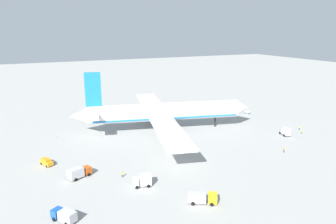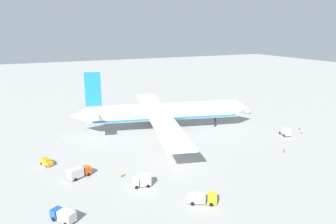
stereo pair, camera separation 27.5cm
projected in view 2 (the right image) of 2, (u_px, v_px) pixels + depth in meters
name	position (u px, v px, depth m)	size (l,w,h in m)	color
ground_plane	(166.00, 129.00, 128.81)	(600.00, 600.00, 0.00)	#9E9E99
airliner	(163.00, 112.00, 126.80)	(71.86, 81.13, 23.95)	white
service_truck_0	(79.00, 172.00, 86.78)	(6.84, 4.68, 2.96)	#BF4C14
service_truck_1	(285.00, 131.00, 121.22)	(3.33, 5.11, 3.18)	#999EA5
service_truck_2	(64.00, 215.00, 67.07)	(5.10, 5.97, 2.60)	#194CA5
service_truck_3	(142.00, 180.00, 82.04)	(4.98, 3.27, 3.18)	white
service_truck_4	(202.00, 198.00, 74.13)	(7.06, 5.50, 2.46)	yellow
service_van	(46.00, 162.00, 95.08)	(3.62, 5.04, 1.97)	orange
baggage_cart_0	(230.00, 106.00, 164.57)	(3.57, 1.93, 1.53)	#595B60
baggage_cart_1	(248.00, 112.00, 152.88)	(2.56, 2.89, 1.49)	#26598C
ground_worker_0	(284.00, 150.00, 104.61)	(0.48, 0.48, 1.64)	navy
ground_worker_1	(299.00, 128.00, 128.09)	(0.56, 0.56, 1.71)	navy
ground_worker_2	(122.00, 174.00, 87.23)	(0.45, 0.45, 1.75)	navy
ground_worker_3	(302.00, 132.00, 123.54)	(0.48, 0.48, 1.64)	#3F3F47
traffic_cone_0	(185.00, 104.00, 171.68)	(0.36, 0.36, 0.55)	orange
traffic_cone_1	(179.00, 105.00, 169.74)	(0.36, 0.36, 0.55)	orange
traffic_cone_2	(56.00, 137.00, 119.24)	(0.36, 0.36, 0.55)	orange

